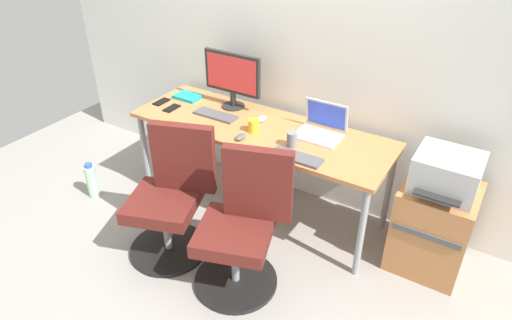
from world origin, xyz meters
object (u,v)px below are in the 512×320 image
(office_chair_right, at_px, (243,228))
(open_laptop, at_px, (321,127))
(coffee_mug, at_px, (254,126))
(water_bottle_on_floor, at_px, (92,181))
(desktop_monitor, at_px, (232,77))
(printer, at_px, (447,173))
(office_chair_left, at_px, (171,199))
(side_cabinet, at_px, (432,227))

(office_chair_right, relative_size, open_laptop, 3.03)
(office_chair_right, xyz_separation_m, coffee_mug, (-0.31, 0.62, 0.35))
(water_bottle_on_floor, distance_m, desktop_monitor, 1.44)
(printer, relative_size, desktop_monitor, 0.83)
(office_chair_left, relative_size, side_cabinet, 1.53)
(side_cabinet, bearing_deg, office_chair_left, -153.29)
(office_chair_right, xyz_separation_m, open_laptop, (0.12, 0.83, 0.36))
(open_laptop, height_order, coffee_mug, open_laptop)
(side_cabinet, distance_m, desktop_monitor, 1.77)
(office_chair_left, xyz_separation_m, side_cabinet, (1.54, 0.78, -0.12))
(water_bottle_on_floor, xyz_separation_m, coffee_mug, (1.24, 0.50, 0.62))
(office_chair_left, distance_m, side_cabinet, 1.73)
(office_chair_left, xyz_separation_m, open_laptop, (0.69, 0.83, 0.36))
(office_chair_left, relative_size, office_chair_right, 1.00)
(desktop_monitor, distance_m, coffee_mug, 0.48)
(office_chair_right, height_order, side_cabinet, office_chair_right)
(side_cabinet, bearing_deg, desktop_monitor, 176.28)
(office_chair_left, relative_size, open_laptop, 3.03)
(office_chair_left, distance_m, desktop_monitor, 1.04)
(printer, height_order, open_laptop, open_laptop)
(printer, bearing_deg, open_laptop, 176.41)
(coffee_mug, bearing_deg, side_cabinet, 6.94)
(side_cabinet, bearing_deg, open_laptop, 176.48)
(printer, xyz_separation_m, desktop_monitor, (-1.63, 0.11, 0.24))
(side_cabinet, xyz_separation_m, printer, (0.00, -0.00, 0.43))
(side_cabinet, relative_size, desktop_monitor, 1.28)
(printer, height_order, desktop_monitor, desktop_monitor)
(office_chair_left, height_order, office_chair_right, same)
(water_bottle_on_floor, bearing_deg, office_chair_left, -6.77)
(printer, bearing_deg, coffee_mug, -173.10)
(side_cabinet, distance_m, open_laptop, 0.98)
(office_chair_right, relative_size, printer, 2.35)
(side_cabinet, height_order, water_bottle_on_floor, side_cabinet)
(side_cabinet, height_order, open_laptop, open_laptop)
(office_chair_right, distance_m, open_laptop, 0.91)
(desktop_monitor, bearing_deg, office_chair_right, -53.27)
(office_chair_right, relative_size, coffee_mug, 10.22)
(water_bottle_on_floor, xyz_separation_m, open_laptop, (1.67, 0.71, 0.63))
(side_cabinet, bearing_deg, water_bottle_on_floor, -165.34)
(office_chair_left, distance_m, water_bottle_on_floor, 1.03)
(desktop_monitor, relative_size, coffee_mug, 5.22)
(office_chair_left, bearing_deg, side_cabinet, 26.71)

